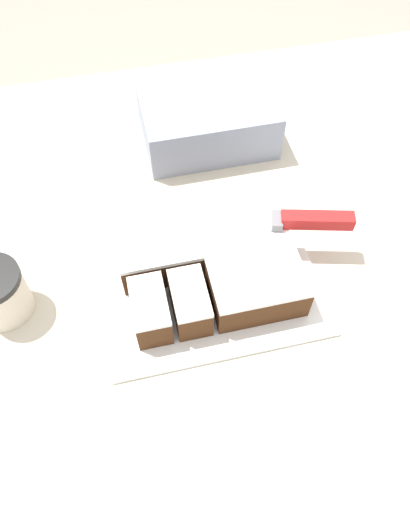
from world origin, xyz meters
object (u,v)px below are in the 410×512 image
Objects in this scene: cake at (207,254)px; storage_box at (207,119)px; cake_board at (205,268)px; knife at (285,221)px.

cake is 0.30m from storage_box.
storage_box reaches higher than cake_board.
cake_board is at bearing -138.73° from cake.
cake_board is 0.15m from knife.
cake_board is 0.31m from storage_box.
cake reaches higher than cake_board.
storage_box is (0.07, 0.30, 0.04)m from cake_board.
storage_box is (-0.05, 0.29, -0.03)m from knife.
knife is at bearing -79.31° from storage_box.
cake_board is at bearing 18.79° from knife.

